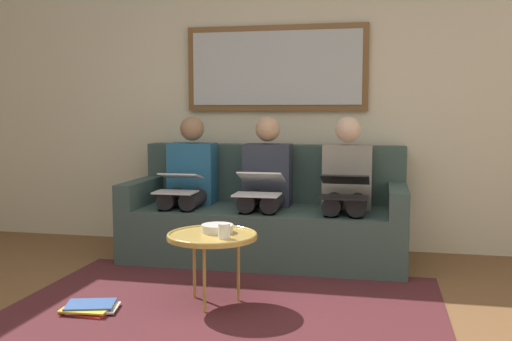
# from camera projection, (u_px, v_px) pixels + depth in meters

# --- Properties ---
(wall_rear) EXTENTS (6.00, 0.12, 2.60)m
(wall_rear) POSITION_uv_depth(u_px,v_px,m) (278.00, 98.00, 5.09)
(wall_rear) COLOR beige
(wall_rear) RESTS_ON ground_plane
(area_rug) EXTENTS (2.60, 1.80, 0.01)m
(area_rug) POSITION_uv_depth(u_px,v_px,m) (226.00, 307.00, 3.52)
(area_rug) COLOR #4C1E23
(area_rug) RESTS_ON ground_plane
(couch) EXTENTS (2.20, 0.90, 0.90)m
(couch) POSITION_uv_depth(u_px,v_px,m) (267.00, 219.00, 4.73)
(couch) COLOR #384C47
(couch) RESTS_ON ground_plane
(framed_mirror) EXTENTS (1.56, 0.05, 0.72)m
(framed_mirror) POSITION_uv_depth(u_px,v_px,m) (276.00, 68.00, 4.98)
(framed_mirror) COLOR brown
(coffee_table) EXTENTS (0.55, 0.55, 0.45)m
(coffee_table) POSITION_uv_depth(u_px,v_px,m) (212.00, 237.00, 3.55)
(coffee_table) COLOR tan
(coffee_table) RESTS_ON ground_plane
(cup) EXTENTS (0.07, 0.07, 0.09)m
(cup) POSITION_uv_depth(u_px,v_px,m) (224.00, 231.00, 3.43)
(cup) COLOR silver
(cup) RESTS_ON coffee_table
(bowl) EXTENTS (0.20, 0.20, 0.05)m
(bowl) POSITION_uv_depth(u_px,v_px,m) (217.00, 228.00, 3.61)
(bowl) COLOR beige
(bowl) RESTS_ON coffee_table
(person_left) EXTENTS (0.38, 0.58, 1.14)m
(person_left) POSITION_uv_depth(u_px,v_px,m) (346.00, 186.00, 4.49)
(person_left) COLOR gray
(person_left) RESTS_ON couch
(laptop_black) EXTENTS (0.35, 0.37, 0.16)m
(laptop_black) POSITION_uv_depth(u_px,v_px,m) (345.00, 187.00, 4.26)
(laptop_black) COLOR black
(person_middle) EXTENTS (0.38, 0.58, 1.14)m
(person_middle) POSITION_uv_depth(u_px,v_px,m) (265.00, 184.00, 4.63)
(person_middle) COLOR #2D3342
(person_middle) RESTS_ON couch
(laptop_white) EXTENTS (0.34, 0.39, 0.17)m
(laptop_white) POSITION_uv_depth(u_px,v_px,m) (259.00, 185.00, 4.40)
(laptop_white) COLOR white
(person_right) EXTENTS (0.38, 0.58, 1.14)m
(person_right) POSITION_uv_depth(u_px,v_px,m) (189.00, 182.00, 4.76)
(person_right) COLOR #235B84
(person_right) RESTS_ON couch
(laptop_silver) EXTENTS (0.31, 0.35, 0.15)m
(laptop_silver) POSITION_uv_depth(u_px,v_px,m) (178.00, 183.00, 4.52)
(laptop_silver) COLOR silver
(magazine_stack) EXTENTS (0.34, 0.28, 0.04)m
(magazine_stack) POSITION_uv_depth(u_px,v_px,m) (90.00, 308.00, 3.45)
(magazine_stack) COLOR red
(magazine_stack) RESTS_ON ground_plane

